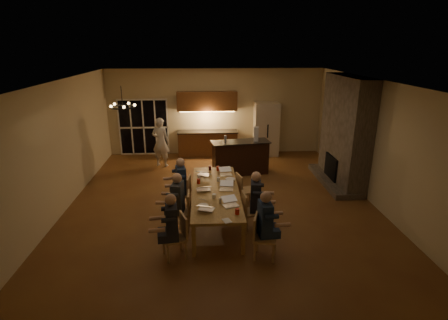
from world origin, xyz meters
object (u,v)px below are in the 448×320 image
chair_right_near (265,237)px  chair_right_mid (253,211)px  redcup_far (218,168)px  plate_left (203,206)px  chair_right_far (246,190)px  bar_blender (256,134)px  person_left_mid (178,202)px  laptop_a (206,205)px  laptop_f (226,171)px  refrigerator (266,129)px  person_right_near (265,224)px  mug_front (214,196)px  bar_island (240,157)px  standing_person (161,142)px  can_cola (210,168)px  plate_near (232,200)px  chair_left_mid (180,211)px  laptop_c (203,186)px  laptop_d (226,185)px  can_right (233,183)px  person_left_far (181,184)px  redcup_near (237,212)px  chair_left_near (174,237)px  chair_left_far (182,193)px  laptop_b (231,201)px  person_left_near (172,227)px  mug_mid (218,179)px  chandelier (123,107)px  can_silver (220,201)px  mug_back (199,177)px  bar_bottle (225,139)px  laptop_e (204,171)px  person_right_mid (255,201)px

chair_right_near → chair_right_mid: size_ratio=1.00×
redcup_far → plate_left: (-0.41, -2.19, -0.05)m
chair_right_far → bar_blender: (0.60, 2.43, 0.87)m
person_left_mid → laptop_a: bearing=59.2°
laptop_f → plate_left: bearing=-117.6°
refrigerator → chair_right_mid: refrigerator is taller
person_right_near → mug_front: size_ratio=13.80×
chair_right_near → laptop_f: laptop_f is taller
bar_island → laptop_f: bearing=-114.4°
refrigerator → standing_person: refrigerator is taller
can_cola → plate_near: can_cola is taller
chair_left_mid → laptop_c: size_ratio=2.78×
laptop_d → chair_left_mid: bearing=-150.0°
can_right → plate_left: 1.34m
bar_blender → person_left_far: bearing=-121.1°
redcup_near → plate_left: size_ratio=0.51×
can_right → plate_near: size_ratio=0.54×
chair_right_near → chair_left_near: bearing=102.1°
redcup_far → plate_left: size_ratio=0.51×
laptop_f → chair_left_far: bearing=-169.3°
chair_left_near → laptop_b: laptop_b is taller
person_left_near → mug_mid: 2.38m
chair_right_far → can_right: 0.65m
chandelier → mug_mid: bearing=15.3°
redcup_near → bar_blender: size_ratio=0.26×
plate_left → can_silver: bearing=15.3°
mug_back → bar_bottle: 2.41m
laptop_b → laptop_d: 0.88m
chair_right_far → person_left_near: size_ratio=0.64×
chair_left_near → laptop_e: size_ratio=2.78×
refrigerator → can_cola: size_ratio=16.67×
chair_left_near → chair_right_near: bearing=66.9°
refrigerator → person_left_mid: size_ratio=1.45×
chair_right_near → laptop_d: bearing=36.9°
refrigerator → redcup_far: bearing=-117.9°
chair_right_near → standing_person: standing_person is taller
person_left_mid → laptop_c: (0.57, 0.52, 0.17)m
chair_right_mid → standing_person: standing_person is taller
plate_left → chair_right_near: bearing=-34.6°
standing_person → person_right_mid: bearing=138.4°
chair_right_near → laptop_c: 2.12m
person_left_mid → mug_front: person_left_mid is taller
plate_left → bar_bottle: (0.72, 3.80, 0.44)m
chair_right_near → redcup_near: (-0.52, 0.41, 0.37)m
chandelier → can_cola: size_ratio=4.51×
person_right_mid → plate_near: bearing=103.8°
bar_island → redcup_far: 1.94m
plate_left → bar_blender: bearing=66.6°
can_right → redcup_near: bearing=-91.9°
bar_island → laptop_a: bearing=-114.0°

